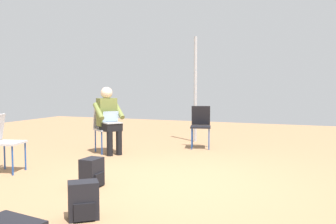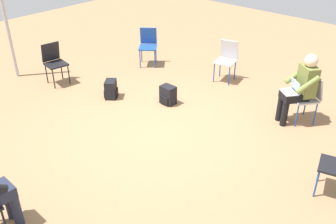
{
  "view_description": "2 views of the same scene",
  "coord_description": "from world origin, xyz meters",
  "px_view_note": "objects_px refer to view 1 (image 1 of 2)",
  "views": [
    {
      "loc": [
        4.47,
        1.7,
        1.27
      ],
      "look_at": [
        0.12,
        -0.03,
        0.94
      ],
      "focal_mm": 40.0,
      "sensor_mm": 36.0,
      "label": 1
    },
    {
      "loc": [
        -3.66,
        3.81,
        3.41
      ],
      "look_at": [
        -0.39,
        0.14,
        0.6
      ],
      "focal_mm": 40.0,
      "sensor_mm": 36.0,
      "label": 2
    }
  ],
  "objects_px": {
    "backpack_by_empty_chair": "(92,174)",
    "backpack_near_laptop_user": "(83,202)",
    "chair_south": "(3,139)",
    "chair_southwest": "(105,126)",
    "chair_west": "(201,124)",
    "person_with_laptop": "(109,116)"
  },
  "relations": [
    {
      "from": "backpack_by_empty_chair",
      "to": "backpack_near_laptop_user",
      "type": "bearing_deg",
      "value": 29.21
    },
    {
      "from": "chair_south",
      "to": "chair_southwest",
      "type": "relative_size",
      "value": 1.0
    },
    {
      "from": "chair_west",
      "to": "backpack_near_laptop_user",
      "type": "relative_size",
      "value": 2.36
    },
    {
      "from": "chair_west",
      "to": "chair_southwest",
      "type": "height_order",
      "value": "same"
    },
    {
      "from": "chair_south",
      "to": "person_with_laptop",
      "type": "xyz_separation_m",
      "value": [
        -1.9,
        0.65,
        0.2
      ]
    },
    {
      "from": "backpack_by_empty_chair",
      "to": "chair_south",
      "type": "bearing_deg",
      "value": -96.89
    },
    {
      "from": "chair_southwest",
      "to": "person_with_laptop",
      "type": "relative_size",
      "value": 0.69
    },
    {
      "from": "chair_south",
      "to": "backpack_by_empty_chair",
      "type": "bearing_deg",
      "value": 70.52
    },
    {
      "from": "chair_southwest",
      "to": "chair_south",
      "type": "bearing_deg",
      "value": 23.25
    },
    {
      "from": "chair_south",
      "to": "backpack_by_empty_chair",
      "type": "relative_size",
      "value": 2.36
    },
    {
      "from": "backpack_near_laptop_user",
      "to": "chair_west",
      "type": "bearing_deg",
      "value": -178.23
    },
    {
      "from": "chair_southwest",
      "to": "person_with_laptop",
      "type": "xyz_separation_m",
      "value": [
        0.1,
        0.13,
        0.2
      ]
    },
    {
      "from": "person_with_laptop",
      "to": "backpack_by_empty_chair",
      "type": "distance_m",
      "value": 2.38
    },
    {
      "from": "chair_southwest",
      "to": "person_with_laptop",
      "type": "bearing_deg",
      "value": 90.0
    },
    {
      "from": "chair_west",
      "to": "chair_south",
      "type": "distance_m",
      "value": 3.75
    },
    {
      "from": "backpack_by_empty_chair",
      "to": "chair_southwest",
      "type": "bearing_deg",
      "value": -152.92
    },
    {
      "from": "chair_southwest",
      "to": "backpack_by_empty_chair",
      "type": "bearing_deg",
      "value": 64.71
    },
    {
      "from": "chair_west",
      "to": "backpack_near_laptop_user",
      "type": "distance_m",
      "value": 4.35
    },
    {
      "from": "person_with_laptop",
      "to": "backpack_near_laptop_user",
      "type": "height_order",
      "value": "person_with_laptop"
    },
    {
      "from": "person_with_laptop",
      "to": "chair_southwest",
      "type": "bearing_deg",
      "value": -90.0
    },
    {
      "from": "chair_south",
      "to": "backpack_near_laptop_user",
      "type": "height_order",
      "value": "chair_south"
    },
    {
      "from": "chair_southwest",
      "to": "backpack_by_empty_chair",
      "type": "relative_size",
      "value": 2.36
    }
  ]
}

